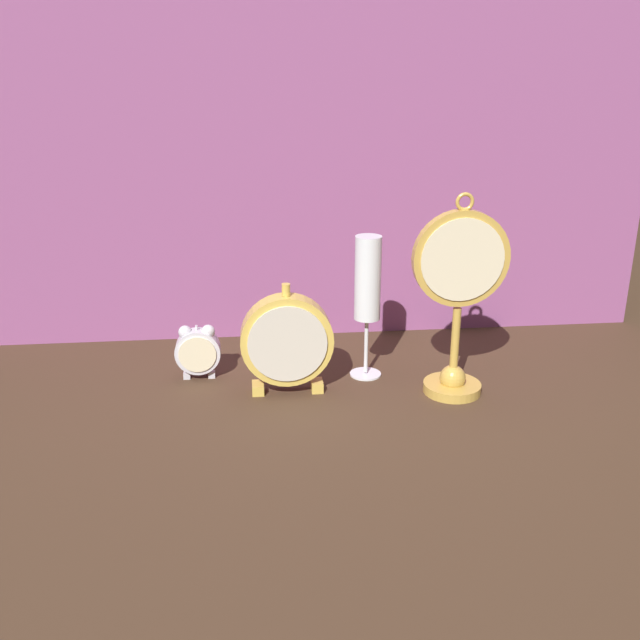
# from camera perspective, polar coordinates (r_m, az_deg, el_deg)

# --- Properties ---
(ground_plane) EXTENTS (4.00, 4.00, 0.00)m
(ground_plane) POSITION_cam_1_polar(r_m,az_deg,el_deg) (1.19, 0.40, -6.67)
(ground_plane) COLOR #422D1E
(fabric_backdrop_drape) EXTENTS (1.38, 0.01, 0.76)m
(fabric_backdrop_drape) POSITION_cam_1_polar(r_m,az_deg,el_deg) (1.40, -1.06, 13.72)
(fabric_backdrop_drape) COLOR #8E4C7F
(fabric_backdrop_drape) RESTS_ON ground_plane
(pocket_watch_on_stand) EXTENTS (0.16, 0.10, 0.34)m
(pocket_watch_on_stand) POSITION_cam_1_polar(r_m,az_deg,el_deg) (1.19, 10.99, 1.52)
(pocket_watch_on_stand) COLOR gold
(pocket_watch_on_stand) RESTS_ON ground_plane
(alarm_clock_twin_bell) EXTENTS (0.08, 0.03, 0.10)m
(alarm_clock_twin_bell) POSITION_cam_1_polar(r_m,az_deg,el_deg) (1.28, -9.76, -2.33)
(alarm_clock_twin_bell) COLOR silver
(alarm_clock_twin_bell) RESTS_ON ground_plane
(mantel_clock_silver) EXTENTS (0.16, 0.04, 0.19)m
(mantel_clock_silver) POSITION_cam_1_polar(r_m,az_deg,el_deg) (1.19, -2.67, -1.69)
(mantel_clock_silver) COLOR gold
(mantel_clock_silver) RESTS_ON ground_plane
(champagne_flute) EXTENTS (0.06, 0.06, 0.26)m
(champagne_flute) POSITION_cam_1_polar(r_m,az_deg,el_deg) (1.24, 3.82, 2.64)
(champagne_flute) COLOR silver
(champagne_flute) RESTS_ON ground_plane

